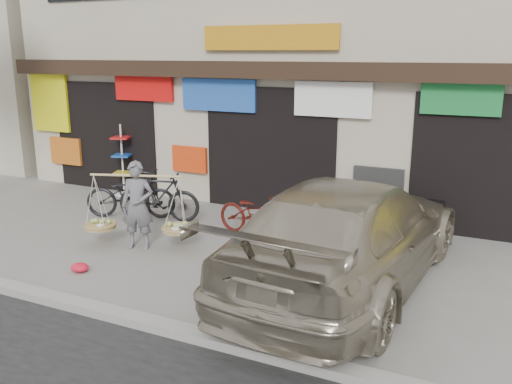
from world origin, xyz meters
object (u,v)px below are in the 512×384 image
at_px(bike_0, 131,195).
at_px(bike_2, 257,214).
at_px(display_rack, 123,167).
at_px(bike_1, 159,196).
at_px(suv, 350,233).
at_px(street_vendor, 138,209).

bearing_deg(bike_0, bike_2, -112.94).
bearing_deg(display_rack, bike_1, -34.62).
height_order(bike_2, suv, suv).
height_order(suv, display_rack, display_rack).
height_order(street_vendor, suv, suv).
xyz_separation_m(bike_0, bike_1, (0.68, 0.05, 0.02)).
xyz_separation_m(bike_2, display_rack, (-4.33, 1.47, 0.24)).
bearing_deg(street_vendor, bike_2, 22.52).
xyz_separation_m(bike_1, bike_2, (2.28, -0.05, -0.07)).
bearing_deg(display_rack, street_vendor, -47.47).
distance_m(street_vendor, display_rack, 3.96).
xyz_separation_m(street_vendor, display_rack, (-2.68, 2.92, -0.03)).
relative_size(bike_0, bike_1, 1.09).
height_order(street_vendor, bike_1, street_vendor).
bearing_deg(bike_2, bike_1, 98.26).
height_order(street_vendor, display_rack, display_rack).
height_order(street_vendor, bike_0, street_vendor).
distance_m(bike_2, display_rack, 4.58).
distance_m(bike_1, bike_2, 2.28).
distance_m(bike_0, suv, 5.31).
distance_m(street_vendor, bike_1, 1.64).
distance_m(bike_0, display_rack, 2.02).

